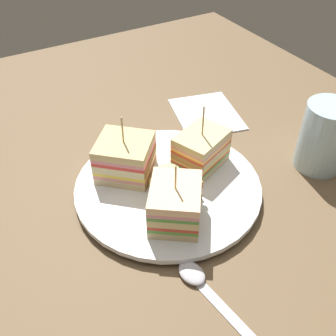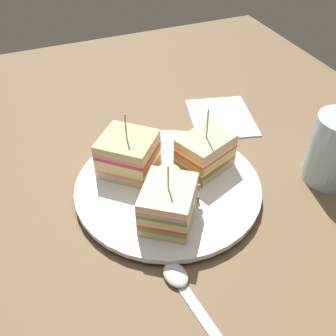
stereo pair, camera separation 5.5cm
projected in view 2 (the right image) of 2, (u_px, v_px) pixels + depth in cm
name	position (u px, v px, depth cm)	size (l,w,h in cm)	color
ground_plane	(168.00, 196.00, 58.83)	(113.39, 95.26, 1.80)	brown
plate	(168.00, 187.00, 57.66)	(26.55, 26.55, 1.47)	white
sandwich_wedge_0	(128.00, 154.00, 57.90)	(10.25, 10.29, 9.71)	beige
sandwich_wedge_1	(168.00, 204.00, 50.53)	(9.78, 9.48, 9.00)	#D3B886
sandwich_wedge_2	(205.00, 153.00, 58.39)	(8.04, 9.11, 10.10)	beige
chip_pile	(167.00, 183.00, 55.55)	(6.89, 6.29, 2.48)	#E0C171
spoon	(184.00, 288.00, 45.65)	(15.43, 3.91, 1.00)	silver
napkin	(221.00, 117.00, 72.57)	(13.15, 10.97, 0.50)	silver
drinking_glass	(333.00, 154.00, 57.56)	(7.18, 7.18, 10.62)	#AED1E3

